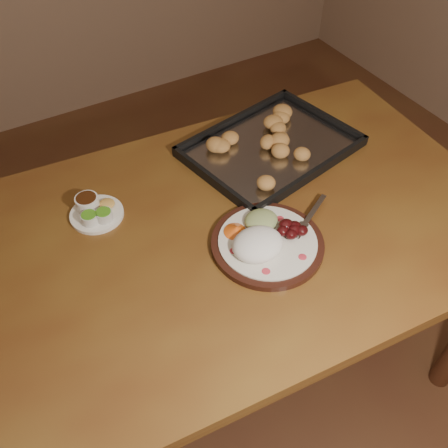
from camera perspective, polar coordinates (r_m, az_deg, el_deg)
ground at (r=1.84m, az=-1.35°, el=-20.38°), size 4.00×4.00×0.00m
dining_table at (r=1.36m, az=-0.03°, el=-3.14°), size 1.57×1.01×0.75m
dinner_plate at (r=1.24m, az=4.72°, el=-1.89°), size 0.36×0.28×0.06m
condiment_saucer at (r=1.35m, az=-14.57°, el=1.48°), size 0.14×0.14×0.05m
baking_tray at (r=1.52m, az=5.37°, el=8.87°), size 0.54×0.44×0.05m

